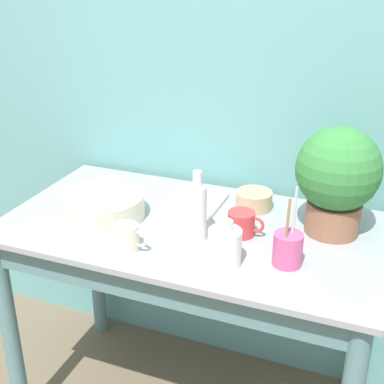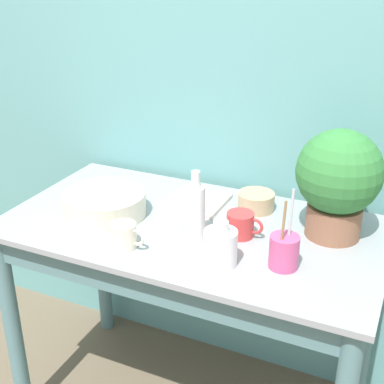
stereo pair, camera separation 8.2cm
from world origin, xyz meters
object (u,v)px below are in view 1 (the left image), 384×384
bottle_short (225,246)px  mug_red (242,223)px  potted_plant (338,176)px  bottle_tall (197,211)px  bowl_wash_large (103,206)px  tray_board (194,201)px  utensil_cup (288,249)px  mug_cream (126,237)px  bowl_small_tan (254,200)px

bottle_short → mug_red: (-0.00, 0.18, -0.02)m
potted_plant → mug_red: (-0.27, -0.13, -0.15)m
bottle_tall → mug_red: 0.16m
bowl_wash_large → bottle_tall: size_ratio=1.25×
potted_plant → bowl_wash_large: (-0.75, -0.18, -0.15)m
tray_board → mug_red: bearing=-35.8°
bottle_tall → utensil_cup: size_ratio=0.98×
bowl_wash_large → utensil_cup: 0.66m
bottle_tall → mug_cream: bearing=-140.6°
potted_plant → bowl_wash_large: potted_plant is taller
bottle_short → bowl_small_tan: 0.39m
mug_red → tray_board: 0.28m
tray_board → mug_cream: bearing=-100.8°
bottle_short → utensil_cup: utensil_cup is taller
mug_cream → bowl_wash_large: bearing=137.3°
mug_red → potted_plant: bearing=25.6°
bowl_wash_large → utensil_cup: utensil_cup is taller
mug_cream → bowl_small_tan: (0.28, 0.42, -0.01)m
bottle_tall → tray_board: bearing=113.3°
potted_plant → bowl_small_tan: (-0.28, 0.08, -0.16)m
bottle_short → bowl_small_tan: (-0.02, 0.39, -0.03)m
bottle_tall → potted_plant: bearing=27.2°
tray_board → utensil_cup: bearing=-35.5°
mug_cream → utensil_cup: (0.47, 0.09, 0.01)m
bottle_tall → bowl_small_tan: size_ratio=1.78×
bowl_small_tan → mug_red: bearing=-85.4°
bottle_tall → bowl_small_tan: bearing=68.8°
mug_cream → tray_board: (0.07, 0.38, -0.03)m
tray_board → bowl_small_tan: bearing=11.3°
bowl_wash_large → utensil_cup: (0.65, -0.07, 0.01)m
potted_plant → mug_red: potted_plant is taller
mug_red → tray_board: size_ratio=0.59×
mug_red → tray_board: mug_red is taller
potted_plant → bottle_short: 0.43m
bowl_small_tan → utensil_cup: 0.38m
bowl_wash_large → bowl_small_tan: (0.46, 0.26, -0.01)m
utensil_cup → potted_plant: bearing=70.0°
bottle_short → tray_board: 0.42m
bowl_wash_large → bottle_short: bottle_short is taller
bottle_tall → bowl_small_tan: 0.31m
utensil_cup → bottle_short: bearing=-160.4°
mug_red → mug_cream: bearing=-144.1°
mug_cream → mug_red: 0.37m
bottle_tall → tray_board: size_ratio=1.13×
bottle_tall → tray_board: bottle_tall is taller
bottle_short → tray_board: (-0.23, 0.35, -0.05)m
potted_plant → mug_cream: 0.68m
bowl_wash_large → tray_board: bearing=40.3°
bowl_small_tan → bottle_tall: bearing=-111.2°
potted_plant → utensil_cup: 0.30m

